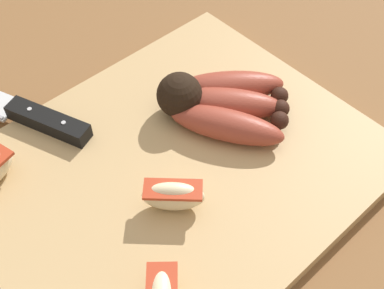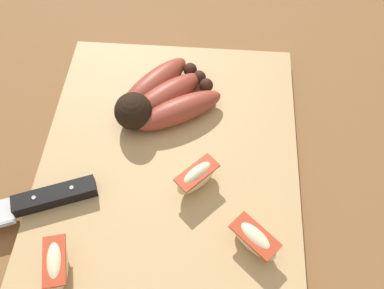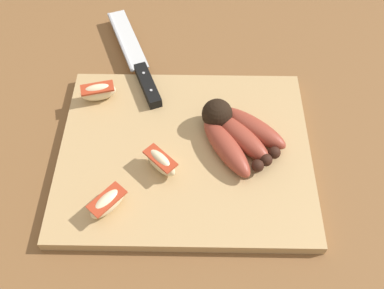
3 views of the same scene
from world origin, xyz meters
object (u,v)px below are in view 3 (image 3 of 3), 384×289
apple_wedge_middle (160,162)px  apple_wedge_far (107,202)px  banana_bunch (235,133)px  chefs_knife (140,68)px  apple_wedge_near (98,92)px

apple_wedge_middle → apple_wedge_far: apple_wedge_middle is taller
banana_bunch → chefs_knife: bearing=137.0°
banana_bunch → apple_wedge_far: 0.23m
chefs_knife → apple_wedge_near: size_ratio=4.17×
apple_wedge_middle → apple_wedge_far: bearing=-136.3°
apple_wedge_far → apple_wedge_middle: bearing=43.7°
banana_bunch → apple_wedge_far: size_ratio=2.49×
apple_wedge_middle → banana_bunch: bearing=26.1°
banana_bunch → chefs_knife: (-0.17, 0.16, -0.01)m
banana_bunch → apple_wedge_near: 0.25m
apple_wedge_near → apple_wedge_far: bearing=-78.3°
chefs_knife → apple_wedge_far: (-0.02, -0.29, 0.01)m
banana_bunch → apple_wedge_middle: size_ratio=2.66×
banana_bunch → apple_wedge_near: size_ratio=2.41×
apple_wedge_near → chefs_knife: bearing=47.1°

